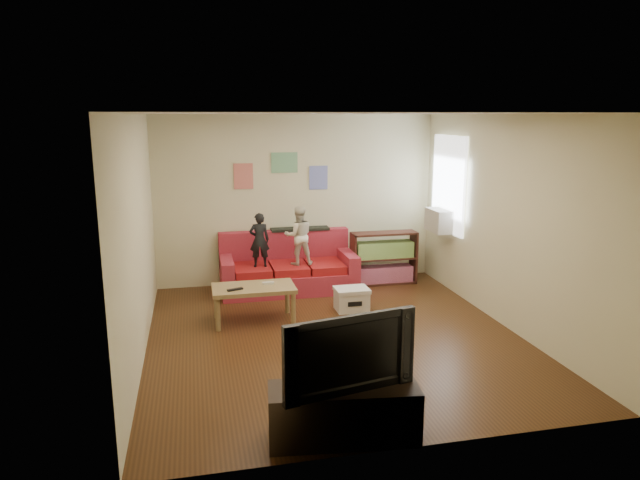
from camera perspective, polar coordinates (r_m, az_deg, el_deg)
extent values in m
cube|color=#452711|center=(7.18, 1.41, -9.61)|extent=(4.50, 5.00, 0.01)
cube|color=white|center=(6.66, 1.54, 12.58)|extent=(4.50, 5.00, 0.01)
cube|color=beige|center=(9.20, -2.32, 4.04)|extent=(4.50, 0.01, 2.70)
cube|color=beige|center=(4.47, 9.30, -5.09)|extent=(4.50, 0.01, 2.70)
cube|color=beige|center=(6.62, -17.82, 0.18)|extent=(0.01, 5.00, 2.70)
cube|color=beige|center=(7.65, 18.11, 1.73)|extent=(0.01, 5.00, 2.70)
cube|color=#A72738|center=(8.93, -3.18, -4.07)|extent=(2.08, 0.94, 0.31)
cube|color=#A72738|center=(9.18, -3.60, -0.78)|extent=(2.08, 0.19, 0.57)
cube|color=#A72738|center=(8.76, -9.33, -2.61)|extent=(0.19, 0.94, 0.26)
cube|color=#A72738|center=(9.05, 2.72, -1.97)|extent=(0.19, 0.94, 0.26)
cube|color=maroon|center=(8.73, -6.80, -3.04)|extent=(0.54, 0.71, 0.12)
cube|color=maroon|center=(8.80, -3.12, -2.84)|extent=(0.54, 0.71, 0.12)
cube|color=maroon|center=(8.91, 0.49, -2.63)|extent=(0.54, 0.71, 0.12)
cube|color=black|center=(9.16, -2.02, 1.11)|extent=(0.94, 0.23, 0.04)
imported|color=black|center=(8.60, -6.08, 0.01)|extent=(0.31, 0.21, 0.82)
imported|color=beige|center=(8.68, -2.15, 0.44)|extent=(0.44, 0.34, 0.90)
cube|color=olive|center=(7.56, -6.66, -4.82)|extent=(1.08, 0.59, 0.05)
cylinder|color=olive|center=(7.37, -10.18, -7.36)|extent=(0.06, 0.06, 0.43)
cylinder|color=olive|center=(7.47, -2.69, -6.92)|extent=(0.06, 0.06, 0.43)
cylinder|color=olive|center=(7.83, -10.35, -6.18)|extent=(0.06, 0.06, 0.43)
cylinder|color=olive|center=(7.92, -3.30, -5.79)|extent=(0.06, 0.06, 0.43)
cube|color=black|center=(7.41, -8.50, -4.91)|extent=(0.21, 0.12, 0.02)
cube|color=silver|center=(7.61, -5.21, -4.32)|extent=(0.15, 0.05, 0.03)
cube|color=#401F17|center=(9.12, 3.31, -1.98)|extent=(0.03, 0.32, 0.85)
cube|color=#401F17|center=(9.44, 9.34, -1.62)|extent=(0.03, 0.32, 0.85)
cube|color=#401F17|center=(9.37, 6.32, -4.22)|extent=(1.06, 0.32, 0.03)
cube|color=#401F17|center=(9.18, 6.44, 0.67)|extent=(1.06, 0.32, 0.03)
cube|color=#401F17|center=(9.27, 6.38, -1.80)|extent=(1.00, 0.32, 0.03)
cube|color=#8C3F5E|center=(9.33, 6.34, -3.38)|extent=(0.93, 0.27, 0.25)
cube|color=#608C3F|center=(9.23, 6.40, -0.95)|extent=(0.93, 0.27, 0.25)
cube|color=white|center=(9.03, 12.74, 5.45)|extent=(0.04, 1.08, 1.48)
cube|color=#B7B2A3|center=(9.06, 11.88, 1.93)|extent=(0.28, 0.55, 0.35)
cube|color=#D87266|center=(9.02, -7.67, 6.34)|extent=(0.30, 0.01, 0.40)
cube|color=#72B27F|center=(9.08, -3.58, 7.73)|extent=(0.42, 0.01, 0.32)
cube|color=#727FCC|center=(9.21, -0.16, 6.25)|extent=(0.30, 0.01, 0.38)
cube|color=silver|center=(8.05, 3.18, -6.11)|extent=(0.44, 0.33, 0.27)
cube|color=silver|center=(8.00, 3.19, -5.01)|extent=(0.47, 0.36, 0.06)
cube|color=black|center=(7.89, 3.52, -6.42)|extent=(0.20, 0.00, 0.07)
cube|color=black|center=(5.00, 2.38, -16.92)|extent=(1.30, 0.56, 0.47)
imported|color=black|center=(4.74, 2.44, -10.92)|extent=(1.16, 0.38, 0.67)
sphere|color=white|center=(8.29, 3.56, -6.13)|extent=(0.14, 0.14, 0.11)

